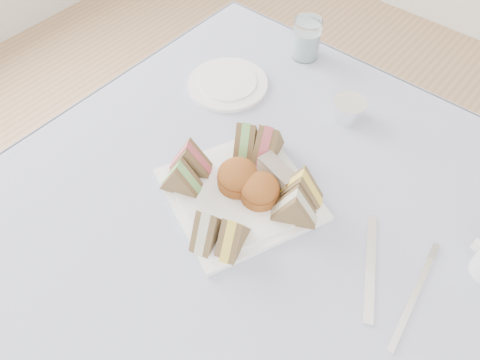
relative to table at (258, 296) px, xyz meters
The scene contains 20 objects.
floor 0.37m from the table, ahead, with size 4.00×4.00×0.00m, color #9E7751.
table is the anchor object (origin of this frame).
tablecloth 0.37m from the table, ahead, with size 1.02×1.02×0.01m, color #AAAFC1.
serving_plate 0.39m from the table, behind, with size 0.26×0.26×0.01m, color white.
sandwich_fl_a 0.46m from the table, behind, with size 0.08×0.04×0.08m, color olive, non-canonical shape.
sandwich_fl_b 0.45m from the table, 157.64° to the right, with size 0.08×0.04×0.07m, color olive, non-canonical shape.
sandwich_fr_a 0.43m from the table, 87.98° to the right, with size 0.08×0.04×0.07m, color olive, non-canonical shape.
sandwich_fr_b 0.44m from the table, 109.41° to the right, with size 0.08×0.04×0.07m, color olive, non-canonical shape.
sandwich_bl_a 0.45m from the table, 142.46° to the left, with size 0.08×0.04×0.07m, color olive, non-canonical shape.
sandwich_bl_b 0.45m from the table, 125.54° to the left, with size 0.09×0.04×0.08m, color olive, non-canonical shape.
sandwich_br_a 0.43m from the table, 20.41° to the left, with size 0.08×0.04×0.08m, color olive, non-canonical shape.
sandwich_br_b 0.43m from the table, 60.67° to the left, with size 0.09×0.04×0.08m, color olive, non-canonical shape.
scone_left 0.42m from the table, behind, with size 0.08×0.08×0.05m, color #A6562B.
scone_right 0.41m from the table, 148.60° to the left, with size 0.07×0.07×0.05m, color #A6562B.
pastry_slice 0.41m from the table, 109.22° to the left, with size 0.08×0.03×0.04m, color beige.
side_plate 0.53m from the table, 141.59° to the left, with size 0.19×0.19×0.01m, color white.
water_glass 0.65m from the table, 116.20° to the left, with size 0.07×0.07×0.10m, color white.
tea_strainer 0.51m from the table, 92.92° to the left, with size 0.07×0.07×0.04m, color white.
knife 0.43m from the table, ahead, with size 0.02×0.21×0.00m, color white.
fork 0.48m from the table, ahead, with size 0.01×0.19×0.00m, color white.
Camera 1 is at (0.28, -0.41, 1.47)m, focal length 35.00 mm.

